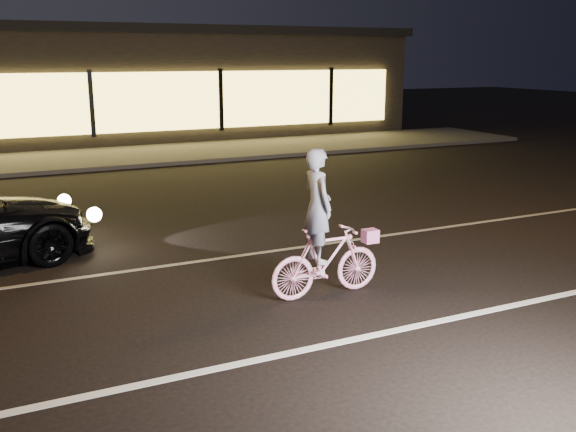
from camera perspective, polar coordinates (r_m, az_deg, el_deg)
ground at (r=8.56m, az=-1.00°, el=-7.44°), size 90.00×90.00×0.00m
lane_stripe_near at (r=7.33m, az=3.93°, el=-11.28°), size 60.00×0.12×0.01m
lane_stripe_far at (r=10.31m, az=-5.59°, el=-3.70°), size 60.00×0.10×0.01m
sidewalk at (r=20.75m, az=-16.00°, el=4.99°), size 30.00×4.00×0.12m
storefront at (r=26.45m, az=-18.53°, el=11.21°), size 25.40×8.42×4.20m
cyclist at (r=8.48m, az=3.19°, el=-2.57°), size 1.59×0.55×2.00m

